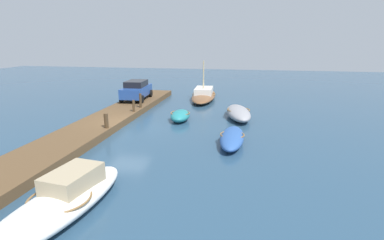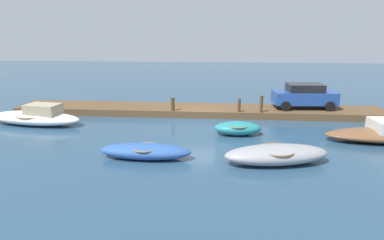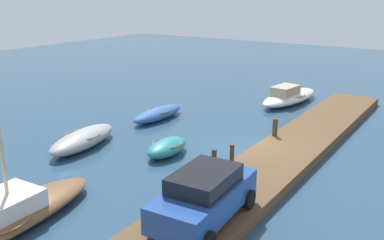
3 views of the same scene
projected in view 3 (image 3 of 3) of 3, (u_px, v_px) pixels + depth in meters
ground_plane at (249, 151)px, 19.98m from camera, size 84.00×84.00×0.00m
dock_platform at (285, 155)px, 18.98m from camera, size 24.90×2.85×0.45m
dinghy_teal at (167, 147)px, 19.46m from camera, size 2.63×1.46×0.73m
rowboat_grey at (83, 139)px, 20.42m from camera, size 4.70×2.42×0.82m
motorboat_white at (289, 96)px, 28.43m from camera, size 6.15×2.67×1.27m
rowboat_blue at (158, 114)px, 24.88m from camera, size 4.05×1.33×0.68m
mooring_post_west at (214, 163)px, 16.09m from camera, size 0.19×0.19×1.08m
mooring_post_mid_west at (232, 155)px, 17.24m from camera, size 0.18×0.18×0.85m
mooring_post_mid_east at (275, 127)px, 20.65m from camera, size 0.24×0.24×0.87m
parked_car at (204, 195)px, 12.85m from camera, size 4.18×2.19×1.65m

